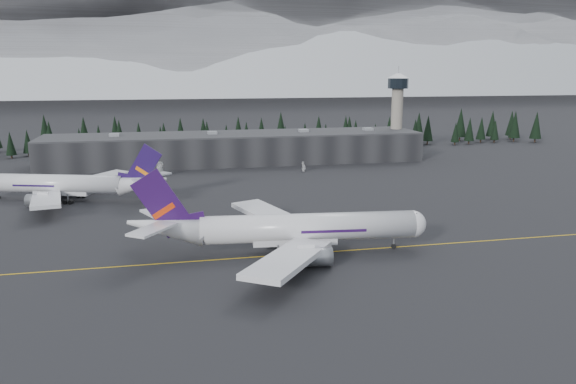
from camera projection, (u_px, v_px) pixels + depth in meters
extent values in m
plane|color=black|center=(307.00, 250.00, 123.91)|extent=(1400.00, 1400.00, 0.00)
cube|color=gold|center=(310.00, 253.00, 122.00)|extent=(400.00, 0.40, 0.02)
cube|color=black|center=(236.00, 149.00, 241.98)|extent=(160.00, 30.00, 12.00)
cube|color=#333335|center=(236.00, 134.00, 240.65)|extent=(160.00, 30.00, 0.60)
cylinder|color=gray|center=(397.00, 122.00, 258.44)|extent=(5.20, 5.20, 32.00)
cylinder|color=black|center=(398.00, 83.00, 254.80)|extent=(9.20, 9.20, 4.50)
cone|color=silver|center=(398.00, 76.00, 254.07)|extent=(10.00, 10.00, 2.00)
cube|color=black|center=(226.00, 136.00, 276.98)|extent=(360.00, 20.00, 15.00)
cylinder|color=silver|center=(308.00, 227.00, 121.88)|extent=(46.99, 10.82, 6.08)
sphere|color=silver|center=(412.00, 224.00, 124.46)|extent=(6.08, 6.08, 6.08)
cone|color=silver|center=(166.00, 227.00, 118.32)|extent=(17.55, 7.79, 8.80)
cube|color=silver|center=(274.00, 217.00, 136.80)|extent=(18.20, 29.35, 2.60)
cylinder|color=gray|center=(302.00, 229.00, 132.42)|extent=(6.95, 4.50, 3.85)
cube|color=silver|center=(289.00, 259.00, 106.29)|extent=(22.55, 28.09, 2.60)
cylinder|color=gray|center=(316.00, 257.00, 112.74)|extent=(6.95, 4.50, 3.85)
cube|color=#2B0F48|center=(163.00, 204.00, 117.17)|extent=(12.82, 1.82, 15.09)
cube|color=red|center=(164.00, 211.00, 117.51)|extent=(4.97, 1.07, 3.72)
cube|color=silver|center=(159.00, 214.00, 123.70)|extent=(8.72, 12.04, 0.51)
cube|color=silver|center=(153.00, 229.00, 111.89)|extent=(10.23, 11.70, 0.51)
cylinder|color=black|center=(394.00, 242.00, 124.87)|extent=(0.51, 0.51, 3.04)
cylinder|color=black|center=(274.00, 240.00, 126.38)|extent=(0.51, 0.51, 3.04)
cylinder|color=black|center=(278.00, 253.00, 117.52)|extent=(0.51, 0.51, 3.04)
cylinder|color=silver|center=(53.00, 184.00, 170.97)|extent=(42.99, 18.80, 5.66)
cone|color=silver|center=(143.00, 183.00, 168.07)|extent=(16.81, 10.28, 8.19)
cube|color=silver|center=(46.00, 200.00, 156.53)|extent=(12.01, 27.32, 2.42)
cylinder|color=gray|center=(37.00, 201.00, 162.45)|extent=(6.94, 5.30, 3.58)
cube|color=silver|center=(92.00, 180.00, 184.96)|extent=(24.25, 23.77, 2.42)
cylinder|color=gray|center=(69.00, 187.00, 180.79)|extent=(6.94, 5.30, 3.58)
cube|color=#1F0E45|center=(143.00, 167.00, 167.01)|extent=(11.50, 4.14, 14.04)
cube|color=orange|center=(143.00, 172.00, 167.33)|extent=(4.54, 1.92, 3.46)
cube|color=silver|center=(142.00, 182.00, 162.11)|extent=(6.30, 11.03, 0.47)
cube|color=silver|center=(155.00, 175.00, 173.11)|extent=(10.55, 10.09, 0.47)
cylinder|color=black|center=(68.00, 199.00, 167.00)|extent=(0.47, 0.47, 2.83)
cylinder|color=black|center=(81.00, 193.00, 175.26)|extent=(0.47, 0.47, 2.83)
imported|color=silver|center=(160.00, 174.00, 211.01)|extent=(3.59, 5.98, 1.56)
imported|color=silver|center=(304.00, 170.00, 220.67)|extent=(4.11, 1.89, 1.36)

